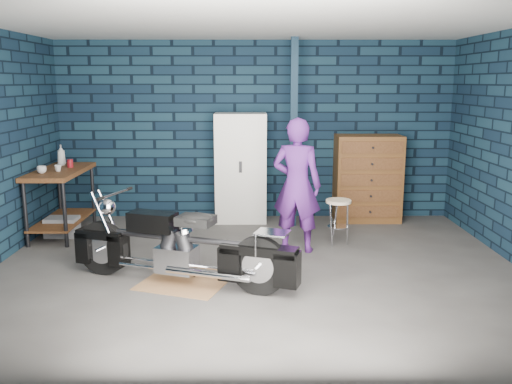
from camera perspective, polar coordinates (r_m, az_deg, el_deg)
ground at (r=6.19m, az=0.00°, el=-8.18°), size 6.00×6.00×0.00m
room_walls at (r=6.38m, az=-0.03°, el=9.88°), size 6.02×5.01×2.71m
support_post at (r=7.83m, az=3.97°, el=6.11°), size 0.10×0.10×2.70m
workbench at (r=7.95m, az=-19.76°, el=-0.99°), size 0.60×1.40×0.91m
drip_mat at (r=5.82m, az=-7.76°, el=-9.54°), size 1.03×0.90×0.01m
motorcycle at (r=5.67m, az=-7.88°, el=-5.14°), size 2.21×1.25×0.94m
person at (r=6.70m, az=4.31°, el=0.71°), size 0.70×0.56×1.67m
storage_bin at (r=7.92m, az=-19.73°, el=-3.46°), size 0.42×0.30×0.26m
locker at (r=8.15m, az=-1.60°, el=2.57°), size 0.76×0.54×1.63m
tool_chest at (r=8.36m, az=11.66°, el=1.41°), size 0.98×0.54×1.30m
shop_stool at (r=7.11m, az=8.61°, el=-3.16°), size 0.42×0.42×0.60m
cup_a at (r=7.62m, az=-21.63°, el=2.20°), size 0.16×0.16×0.10m
cup_b at (r=7.71m, az=-20.12°, el=2.37°), size 0.11×0.11×0.09m
mug_red at (r=8.02m, az=-18.98°, el=2.87°), size 0.08×0.08×0.11m
bottle at (r=8.25m, az=-19.82°, el=3.69°), size 0.15×0.15×0.30m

